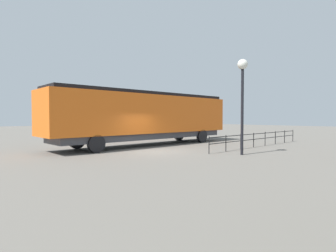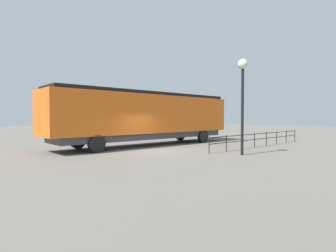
{
  "view_description": "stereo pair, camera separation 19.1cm",
  "coord_description": "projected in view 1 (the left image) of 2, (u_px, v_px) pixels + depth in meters",
  "views": [
    {
      "loc": [
        12.96,
        -10.76,
        2.16
      ],
      "look_at": [
        1.5,
        -0.17,
        1.65
      ],
      "focal_mm": 28.46,
      "sensor_mm": 36.0,
      "label": 1
    },
    {
      "loc": [
        13.09,
        -10.62,
        2.16
      ],
      "look_at": [
        1.5,
        -0.17,
        1.65
      ],
      "focal_mm": 28.46,
      "sensor_mm": 36.0,
      "label": 2
    }
  ],
  "objects": [
    {
      "name": "platform_fence",
      "position": [
        260.0,
        137.0,
        19.76
      ],
      "size": [
        0.05,
        11.98,
        1.04
      ],
      "color": "black",
      "rests_on": "ground_plane"
    },
    {
      "name": "locomotive",
      "position": [
        152.0,
        116.0,
        20.95
      ],
      "size": [
        3.09,
        15.52,
        4.06
      ],
      "color": "orange",
      "rests_on": "ground_plane"
    },
    {
      "name": "lamp_post",
      "position": [
        242.0,
        83.0,
        15.19
      ],
      "size": [
        0.58,
        0.58,
        5.48
      ],
      "color": "black",
      "rests_on": "ground_plane"
    },
    {
      "name": "ground_plane",
      "position": [
        154.0,
        151.0,
        16.88
      ],
      "size": [
        120.0,
        120.0,
        0.0
      ],
      "primitive_type": "plane",
      "color": "#666059"
    }
  ]
}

